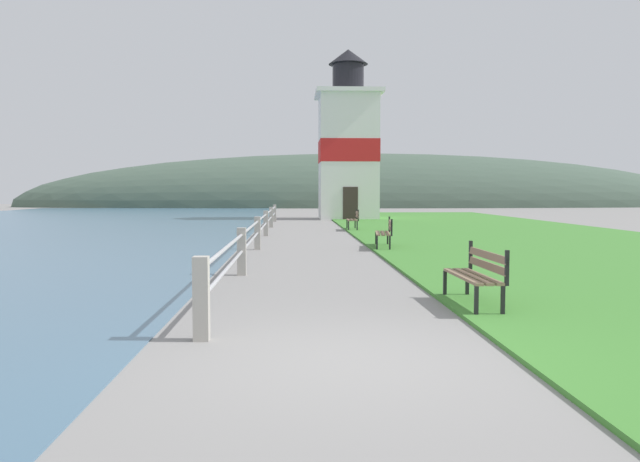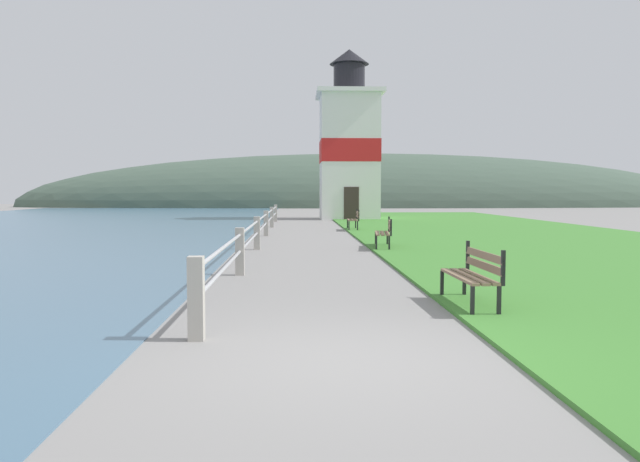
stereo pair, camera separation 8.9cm
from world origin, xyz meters
name	(u,v)px [view 1 (the left image)]	position (x,y,z in m)	size (l,w,h in m)	color
ground_plane	(349,362)	(0.00, 0.00, 0.00)	(160.00, 160.00, 0.00)	gray
grass_verge	(510,236)	(7.74, 17.27, 0.03)	(12.00, 51.80, 0.06)	#428433
seawall_railing	(262,225)	(-1.64, 15.18, 0.58)	(0.18, 28.53, 0.99)	#A8A399
park_bench_near	(478,272)	(2.19, 2.91, 0.54)	(0.51, 1.69, 0.94)	#846B51
park_bench_midway	(386,231)	(2.23, 12.52, 0.54)	(0.69, 1.91, 0.94)	#846B51
park_bench_far	(354,218)	(2.12, 21.29, 0.54)	(0.54, 1.63, 0.94)	#846B51
lighthouse	(348,147)	(2.85, 32.79, 4.51)	(4.08, 4.08, 10.51)	white
distant_hillside	(369,206)	(8.00, 64.53, 0.00)	(80.00, 16.00, 12.00)	#475B4C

